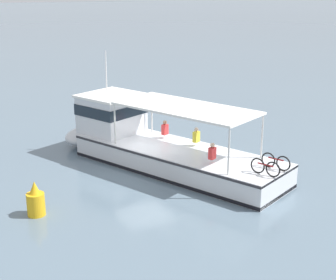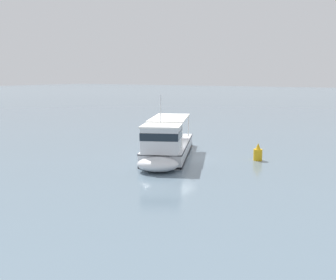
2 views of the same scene
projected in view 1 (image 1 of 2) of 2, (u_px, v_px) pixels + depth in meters
ground_plane at (144, 169)px, 24.64m from camera, size 400.00×400.00×0.00m
ferry_main at (152, 143)px, 25.12m from camera, size 12.85×8.06×5.32m
channel_buoy at (36, 202)px, 19.61m from camera, size 0.70×0.70×1.40m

